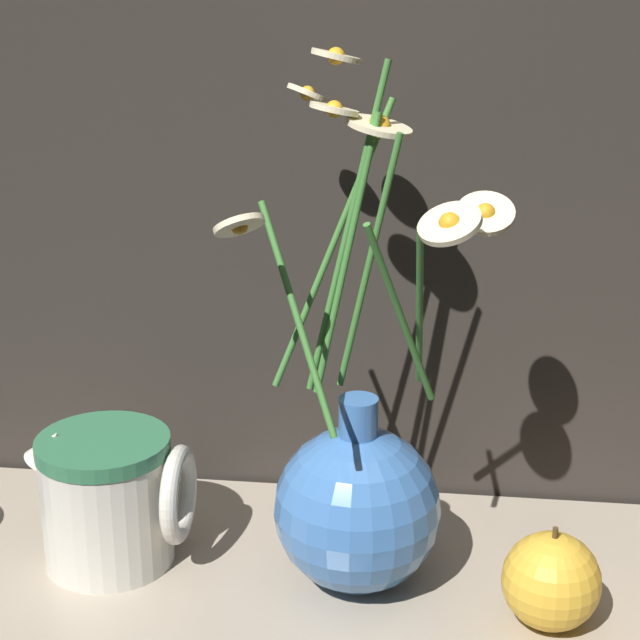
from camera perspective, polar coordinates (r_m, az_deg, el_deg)
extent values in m
plane|color=black|center=(0.87, -0.82, -14.21)|extent=(6.00, 6.00, 0.00)
cube|color=tan|center=(0.87, -0.83, -13.88)|extent=(0.85, 0.30, 0.01)
sphere|color=#3F72B7|center=(0.83, 1.99, -10.02)|extent=(0.13, 0.13, 0.13)
cylinder|color=#3F72B7|center=(0.79, 2.05, -5.65)|extent=(0.03, 0.03, 0.04)
cylinder|color=#3D7A33|center=(0.77, 1.47, 4.79)|extent=(0.06, 0.03, 0.24)
cylinder|color=beige|center=(0.78, 0.86, 13.90)|extent=(0.05, 0.05, 0.01)
sphere|color=gold|center=(0.78, 0.86, 13.90)|extent=(0.01, 0.01, 0.01)
cylinder|color=#3D7A33|center=(0.74, 4.35, 0.16)|extent=(0.05, 0.07, 0.15)
cylinder|color=beige|center=(0.69, 6.93, 5.12)|extent=(0.06, 0.06, 0.02)
sphere|color=gold|center=(0.69, 6.93, 5.12)|extent=(0.01, 0.01, 0.01)
cylinder|color=#3D7A33|center=(0.73, -0.93, 0.12)|extent=(0.07, 0.08, 0.15)
cylinder|color=beige|center=(0.69, -4.34, 5.05)|extent=(0.05, 0.05, 0.02)
sphere|color=gold|center=(0.69, -4.34, 5.05)|extent=(0.01, 0.01, 0.01)
cylinder|color=#3D7A33|center=(0.77, 1.43, 3.41)|extent=(0.05, 0.03, 0.21)
cylinder|color=beige|center=(0.77, 0.77, 11.18)|extent=(0.05, 0.05, 0.01)
sphere|color=gold|center=(0.77, 0.77, 11.18)|extent=(0.01, 0.01, 0.01)
cylinder|color=#3D7A33|center=(0.77, 2.61, 2.95)|extent=(0.05, 0.01, 0.19)
cylinder|color=beige|center=(0.77, 3.17, 10.28)|extent=(0.06, 0.06, 0.01)
sphere|color=gold|center=(0.77, 3.17, 10.28)|extent=(0.02, 0.02, 0.02)
cylinder|color=#3D7A33|center=(0.76, 5.33, 0.55)|extent=(0.01, 0.09, 0.14)
cylinder|color=beige|center=(0.74, 8.82, 5.63)|extent=(0.04, 0.04, 0.02)
sphere|color=gold|center=(0.74, 8.82, 5.63)|extent=(0.01, 0.01, 0.01)
cylinder|color=#3D7A33|center=(0.79, 0.69, 4.03)|extent=(0.09, 0.05, 0.21)
cylinder|color=beige|center=(0.81, -0.67, 12.00)|extent=(0.04, 0.04, 0.02)
sphere|color=gold|center=(0.81, -0.67, 12.00)|extent=(0.01, 0.01, 0.01)
cylinder|color=beige|center=(0.88, -11.30, -9.38)|extent=(0.10, 0.10, 0.11)
cylinder|color=#33724C|center=(0.85, -11.51, -6.58)|extent=(0.11, 0.11, 0.01)
torus|color=beige|center=(0.86, -7.55, -9.21)|extent=(0.01, 0.08, 0.08)
cone|color=beige|center=(0.87, -14.26, -6.59)|extent=(0.04, 0.03, 0.04)
sphere|color=gold|center=(0.81, 12.23, -13.45)|extent=(0.07, 0.07, 0.07)
cylinder|color=#4C3819|center=(0.79, 12.44, -11.01)|extent=(0.00, 0.00, 0.01)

